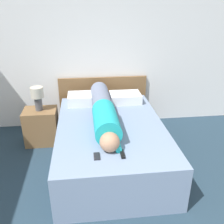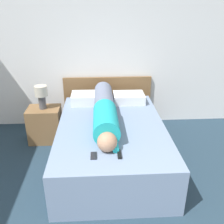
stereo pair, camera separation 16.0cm
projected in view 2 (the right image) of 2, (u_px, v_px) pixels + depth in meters
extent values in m
cube|color=white|center=(112.00, 49.00, 4.07)|extent=(6.35, 0.06, 2.60)
cube|color=#7589A8|center=(111.00, 143.00, 3.36)|extent=(1.38, 2.06, 0.56)
cube|color=brown|center=(108.00, 101.00, 4.37)|extent=(1.50, 0.04, 0.85)
cube|color=brown|center=(45.00, 124.00, 3.87)|extent=(0.49, 0.38, 0.54)
cylinder|color=#4C4C51|center=(42.00, 102.00, 3.72)|extent=(0.11, 0.11, 0.20)
cylinder|color=beige|center=(41.00, 91.00, 3.64)|extent=(0.18, 0.18, 0.15)
sphere|color=tan|center=(107.00, 142.00, 2.64)|extent=(0.22, 0.22, 0.22)
cylinder|color=#1EADB7|center=(106.00, 121.00, 3.00)|extent=(0.30, 0.70, 0.30)
cylinder|color=slate|center=(104.00, 99.00, 3.70)|extent=(0.28, 0.83, 0.28)
cylinder|color=#1EADB7|center=(115.00, 145.00, 2.72)|extent=(0.07, 0.22, 0.07)
cube|color=white|center=(88.00, 98.00, 3.90)|extent=(0.50, 0.36, 0.15)
cube|color=white|center=(129.00, 98.00, 3.93)|extent=(0.48, 0.36, 0.14)
cube|color=black|center=(119.00, 154.00, 2.60)|extent=(0.04, 0.15, 0.02)
cube|color=black|center=(94.00, 156.00, 2.59)|extent=(0.06, 0.13, 0.01)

